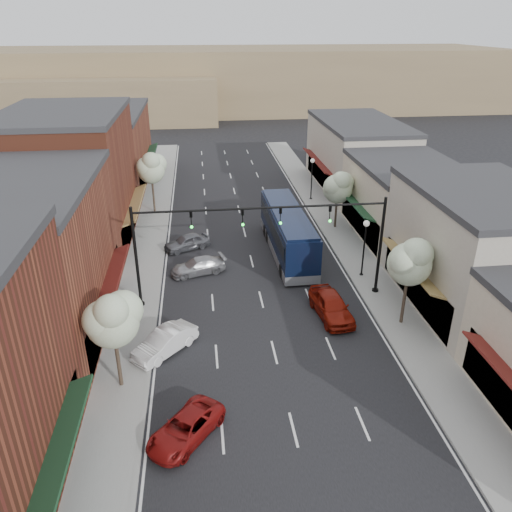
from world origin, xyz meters
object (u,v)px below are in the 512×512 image
object	(u,v)px
signal_mast_left	(173,241)
tree_left_far	(151,167)
parked_car_d	(187,242)
coach_bus	(287,231)
parked_car_c	(198,266)
signal_mast_right	(347,233)
tree_right_near	(411,260)
parked_car_b	(165,342)
lamp_post_near	(365,239)
lamp_post_far	(312,172)
red_hatchback	(331,306)
tree_left_near	(113,318)
tree_right_far	(338,186)
parked_car_a	(186,428)

from	to	relation	value
signal_mast_left	tree_left_far	distance (m)	18.14
parked_car_d	coach_bus	bearing A→B (deg)	52.93
coach_bus	parked_car_c	bearing A→B (deg)	-159.72
signal_mast_right	parked_car_d	size ratio (longest dim) A/B	2.16
signal_mast_left	tree_right_near	world-z (taller)	signal_mast_left
tree_left_far	parked_car_b	xyz separation A→B (m)	(2.07, -23.19, -3.93)
lamp_post_near	tree_right_near	bearing A→B (deg)	-85.23
signal_mast_right	lamp_post_far	distance (m)	20.19
tree_right_near	parked_car_c	xyz separation A→B (m)	(-12.55, 8.47, -3.85)
red_hatchback	coach_bus	bearing A→B (deg)	90.13
tree_left_near	red_hatchback	bearing A→B (deg)	23.66
tree_left_near	lamp_post_far	bearing A→B (deg)	60.22
signal_mast_left	red_hatchback	xyz separation A→B (m)	(9.79, -2.61, -3.83)
tree_left_far	tree_right_far	bearing A→B (deg)	-19.87
tree_left_near	lamp_post_far	xyz separation A→B (m)	(16.05, 28.06, -1.22)
tree_right_far	parked_car_b	bearing A→B (deg)	-130.20
coach_bus	parked_car_b	xyz separation A→B (m)	(-9.21, -12.49, -1.21)
tree_left_near	tree_right_far	bearing A→B (deg)	50.31
red_hatchback	signal_mast_right	bearing A→B (deg)	54.44
lamp_post_far	tree_right_far	bearing A→B (deg)	-86.12
tree_left_far	lamp_post_near	size ratio (longest dim) A/B	1.38
red_hatchback	parked_car_a	xyz separation A→B (m)	(-9.11, -9.30, -0.22)
signal_mast_left	tree_left_near	size ratio (longest dim) A/B	1.44
lamp_post_near	parked_car_a	size ratio (longest dim) A/B	1.09
signal_mast_right	signal_mast_left	world-z (taller)	same
signal_mast_left	lamp_post_near	world-z (taller)	signal_mast_left
parked_car_a	lamp_post_far	bearing A→B (deg)	106.49
tree_left_near	parked_car_b	world-z (taller)	tree_left_near
tree_right_near	red_hatchback	bearing A→B (deg)	160.98
lamp_post_far	parked_car_a	xyz separation A→B (m)	(-12.74, -31.91, -2.44)
tree_right_near	tree_right_far	xyz separation A→B (m)	(0.00, 16.00, -0.46)
signal_mast_left	red_hatchback	bearing A→B (deg)	-14.95
parked_car_b	parked_car_d	size ratio (longest dim) A/B	1.08
tree_right_near	parked_car_d	world-z (taller)	tree_right_near
parked_car_d	red_hatchback	bearing A→B (deg)	13.26
tree_left_far	tree_left_near	bearing A→B (deg)	-90.00
tree_left_near	lamp_post_far	world-z (taller)	tree_left_near
signal_mast_left	signal_mast_right	bearing A→B (deg)	0.00
red_hatchback	parked_car_b	xyz separation A→B (m)	(-10.34, -2.63, -0.11)
lamp_post_near	coach_bus	distance (m)	6.81
parked_car_d	parked_car_c	bearing A→B (deg)	-14.72
tree_right_near	lamp_post_near	distance (m)	6.74
signal_mast_right	tree_right_far	world-z (taller)	signal_mast_right
tree_right_near	parked_car_a	bearing A→B (deg)	-149.40
signal_mast_right	signal_mast_left	xyz separation A→B (m)	(-11.24, 0.00, 0.00)
lamp_post_near	lamp_post_far	xyz separation A→B (m)	(0.00, 17.50, 0.00)
tree_left_near	parked_car_c	distance (m)	13.60
parked_car_a	coach_bus	bearing A→B (deg)	105.66
parked_car_a	tree_right_near	bearing A→B (deg)	68.85
coach_bus	parked_car_b	size ratio (longest dim) A/B	2.89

